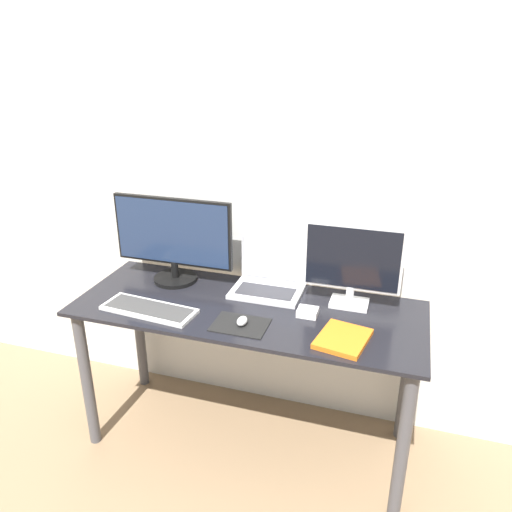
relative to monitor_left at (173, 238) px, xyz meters
name	(u,v)px	position (x,y,z in m)	size (l,w,h in m)	color
ground_plane	(227,483)	(0.44, -0.47, -1.00)	(12.00, 12.00, 0.00)	#8C7051
wall_back	(271,185)	(0.44, 0.21, 0.25)	(7.00, 0.05, 2.50)	silver
desk	(248,333)	(0.44, -0.16, -0.37)	(1.60, 0.62, 0.77)	black
monitor_left	(173,238)	(0.00, 0.00, 0.00)	(0.62, 0.22, 0.44)	black
monitor_right	(352,263)	(0.88, 0.00, -0.02)	(0.44, 0.12, 0.39)	silver
laptop	(270,278)	(0.49, 0.05, -0.17)	(0.34, 0.25, 0.25)	silver
keyboard	(149,309)	(0.03, -0.33, -0.22)	(0.45, 0.20, 0.02)	silver
mousepad	(240,325)	(0.46, -0.33, -0.23)	(0.24, 0.17, 0.00)	black
mouse	(242,321)	(0.47, -0.33, -0.21)	(0.04, 0.07, 0.03)	silver
book	(343,339)	(0.90, -0.32, -0.22)	(0.23, 0.26, 0.02)	orange
power_brick	(308,312)	(0.72, -0.16, -0.21)	(0.09, 0.08, 0.03)	white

